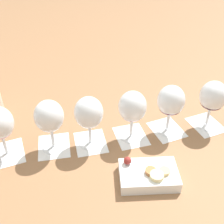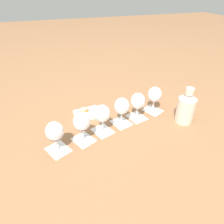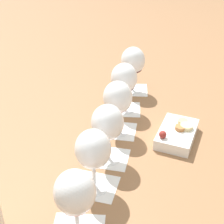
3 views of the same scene
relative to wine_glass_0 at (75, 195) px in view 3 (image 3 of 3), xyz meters
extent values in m
plane|color=#936642|center=(0.30, 0.08, -0.11)|extent=(8.00, 8.00, 0.00)
cube|color=white|center=(0.13, 0.04, -0.11)|extent=(0.12, 0.13, 0.00)
cube|color=white|center=(0.24, 0.06, -0.11)|extent=(0.12, 0.13, 0.00)
cube|color=white|center=(0.36, 0.10, -0.11)|extent=(0.12, 0.13, 0.00)
cube|color=white|center=(0.47, 0.13, -0.11)|extent=(0.13, 0.14, 0.00)
cube|color=white|center=(0.60, 0.17, -0.11)|extent=(0.13, 0.14, 0.00)
cylinder|color=white|center=(0.00, 0.00, -0.07)|extent=(0.01, 0.01, 0.07)
ellipsoid|color=white|center=(0.00, 0.00, 0.01)|extent=(0.08, 0.08, 0.10)
ellipsoid|color=pink|center=(0.00, 0.00, -0.02)|extent=(0.07, 0.07, 0.03)
cylinder|color=white|center=(0.13, 0.04, -0.10)|extent=(0.07, 0.07, 0.01)
cylinder|color=white|center=(0.13, 0.04, -0.07)|extent=(0.01, 0.01, 0.07)
ellipsoid|color=white|center=(0.13, 0.04, 0.01)|extent=(0.08, 0.08, 0.10)
ellipsoid|color=#D25762|center=(0.13, 0.04, -0.02)|extent=(0.07, 0.07, 0.04)
cylinder|color=white|center=(0.24, 0.06, -0.10)|extent=(0.07, 0.07, 0.01)
cylinder|color=white|center=(0.24, 0.06, -0.07)|extent=(0.01, 0.01, 0.07)
ellipsoid|color=white|center=(0.24, 0.06, 0.01)|extent=(0.08, 0.08, 0.10)
ellipsoid|color=maroon|center=(0.24, 0.06, -0.02)|extent=(0.07, 0.07, 0.04)
cylinder|color=white|center=(0.36, 0.10, -0.10)|extent=(0.07, 0.07, 0.01)
cylinder|color=white|center=(0.36, 0.10, -0.07)|extent=(0.01, 0.01, 0.07)
ellipsoid|color=white|center=(0.36, 0.10, 0.01)|extent=(0.08, 0.08, 0.10)
ellipsoid|color=maroon|center=(0.36, 0.10, -0.02)|extent=(0.07, 0.07, 0.04)
cylinder|color=white|center=(0.47, 0.13, -0.10)|extent=(0.07, 0.07, 0.01)
cylinder|color=white|center=(0.47, 0.13, -0.07)|extent=(0.01, 0.01, 0.07)
ellipsoid|color=white|center=(0.47, 0.13, 0.01)|extent=(0.08, 0.08, 0.10)
ellipsoid|color=#420A19|center=(0.47, 0.13, -0.02)|extent=(0.07, 0.07, 0.03)
cylinder|color=white|center=(0.60, 0.17, -0.10)|extent=(0.07, 0.07, 0.01)
cylinder|color=white|center=(0.60, 0.17, -0.07)|extent=(0.01, 0.01, 0.07)
ellipsoid|color=white|center=(0.60, 0.17, 0.01)|extent=(0.08, 0.08, 0.10)
ellipsoid|color=black|center=(0.60, 0.17, -0.02)|extent=(0.07, 0.07, 0.03)
cube|color=white|center=(0.40, -0.07, -0.09)|extent=(0.16, 0.11, 0.03)
sphere|color=maroon|center=(0.35, -0.05, -0.06)|extent=(0.02, 0.02, 0.02)
cylinder|color=beige|center=(0.42, -0.09, -0.07)|extent=(0.04, 0.04, 0.01)
cylinder|color=#B2703D|center=(0.41, -0.08, -0.07)|extent=(0.03, 0.03, 0.01)
cylinder|color=#DBB775|center=(0.44, -0.07, -0.07)|extent=(0.03, 0.03, 0.01)
camera|label=1|loc=(0.34, -0.56, 0.48)|focal=45.00mm
camera|label=2|loc=(0.59, 0.92, 0.58)|focal=32.00mm
camera|label=3|loc=(-0.38, -0.29, 0.49)|focal=55.00mm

